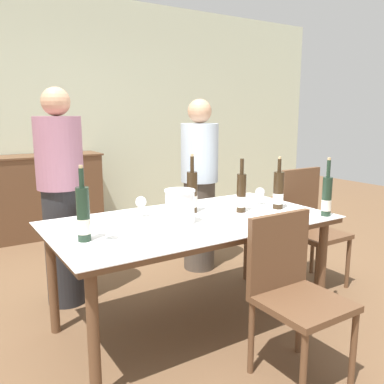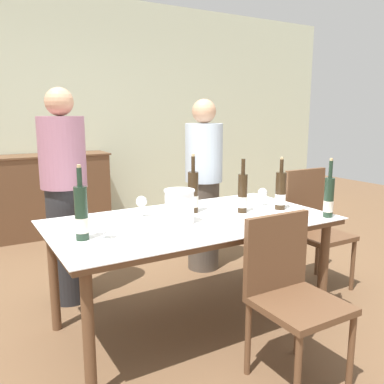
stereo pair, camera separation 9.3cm
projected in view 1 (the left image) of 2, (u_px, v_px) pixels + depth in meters
ground_plane at (192, 323)px, 2.76m from camera, size 12.00×12.00×0.00m
back_wall at (63, 114)px, 4.92m from camera, size 8.00×0.10×2.80m
sideboard_cabinet at (35, 197)px, 4.62m from camera, size 1.51×0.46×0.94m
dining_table at (192, 229)px, 2.63m from camera, size 1.81×0.97×0.73m
ice_bucket at (180, 206)px, 2.51m from camera, size 0.19×0.19×0.21m
wine_bottle_0 at (192, 193)px, 2.78m from camera, size 0.07×0.07×0.40m
wine_bottle_1 at (278, 191)px, 2.89m from camera, size 0.08×0.08×0.37m
wine_bottle_2 at (83, 215)px, 2.15m from camera, size 0.07×0.07×0.41m
wine_bottle_3 at (241, 194)px, 2.79m from camera, size 0.07×0.07×0.37m
wine_bottle_4 at (327, 197)px, 2.69m from camera, size 0.06×0.06×0.39m
wine_glass_0 at (106, 223)px, 2.18m from camera, size 0.08×0.08×0.14m
wine_glass_1 at (141, 203)px, 2.65m from camera, size 0.07×0.07×0.14m
wine_glass_2 at (260, 193)px, 3.02m from camera, size 0.07×0.07×0.13m
chair_near_front at (292, 285)px, 2.16m from camera, size 0.42×0.42×0.88m
chair_right_end at (308, 220)px, 3.36m from camera, size 0.42×0.42×0.95m
person_host at (62, 199)px, 2.94m from camera, size 0.33×0.33×1.59m
person_guest_left at (199, 186)px, 3.63m from camera, size 0.33×0.33×1.53m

